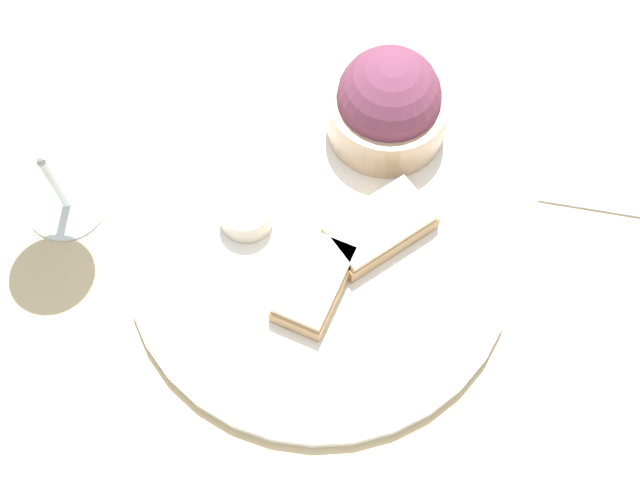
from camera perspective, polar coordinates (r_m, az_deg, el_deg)
ground_plane at (r=0.73m, az=0.00°, el=-1.15°), size 4.00×4.00×0.00m
dinner_plate at (r=0.73m, az=0.00°, el=-0.92°), size 0.35×0.35×0.01m
salad_bowl at (r=0.76m, az=4.86°, el=9.56°), size 0.11×0.11×0.10m
sauce_ramekin at (r=0.72m, az=-5.30°, el=1.95°), size 0.05×0.05×0.03m
cheese_toast_near at (r=0.72m, az=4.21°, el=0.93°), size 0.10×0.07×0.03m
cheese_toast_far at (r=0.69m, az=-0.40°, el=-3.11°), size 0.10×0.08×0.03m
wine_glass at (r=0.70m, az=-20.05°, el=6.65°), size 0.08×0.08×0.16m
fork at (r=0.81m, az=21.53°, el=1.87°), size 0.11×0.15×0.01m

